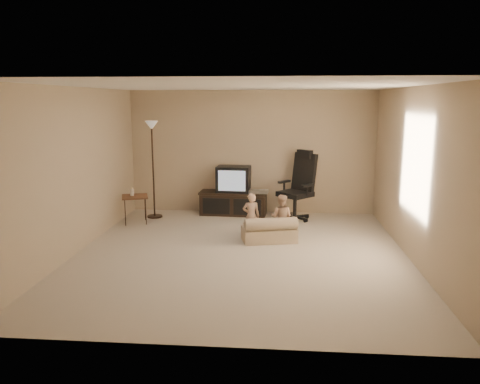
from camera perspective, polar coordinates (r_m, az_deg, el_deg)
The scene contains 9 objects.
floor at distance 7.19m, azimuth 0.09°, elevation -7.53°, with size 5.50×5.50×0.00m, color #B6A990.
room_shell at distance 6.86m, azimuth 0.09°, elevation 4.58°, with size 5.50×5.50×5.50m.
tv_stand at distance 9.51m, azimuth -0.76°, elevation -0.31°, with size 1.41×0.59×0.99m.
office_chair at distance 9.19m, azimuth 7.09°, elevation -0.34°, with size 0.88×0.88×1.35m.
side_table at distance 9.06m, azimuth -12.74°, elevation -0.57°, with size 0.60×0.60×0.71m.
floor_lamp at distance 9.29m, azimuth -10.64°, elevation 5.34°, with size 0.30×0.30×1.91m.
child_sofa at distance 7.75m, azimuth 3.63°, elevation -4.81°, with size 0.96×0.68×0.43m.
toddler_left at distance 7.83m, azimuth 1.37°, elevation -2.96°, with size 0.29×0.21×0.79m, color tan.
toddler_right at distance 7.79m, azimuth 5.03°, elevation -3.12°, with size 0.38×0.21×0.78m, color tan.
Camera 1 is at (0.56, -6.79, 2.30)m, focal length 35.00 mm.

